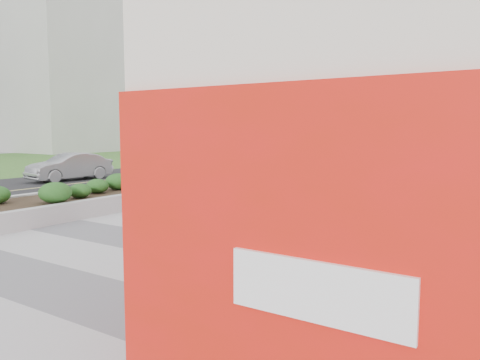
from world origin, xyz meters
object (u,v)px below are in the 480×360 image
Objects in this scene: skateboarder at (158,203)px; car_dark at (262,159)px; planter at (150,187)px; traffic_signal_near at (254,128)px; traffic_signal_far at (136,128)px; car_silver at (70,167)px.

skateboarder is 0.29× the size of car_dark.
car_dark is (-3.00, 13.59, 0.30)m from planter.
skateboarder is (6.04, -14.62, -2.04)m from traffic_signal_near.
traffic_signal_far is at bearing -163.70° from car_dark.
car_silver reaches higher than skateboarder.
traffic_signal_near is (-1.73, 10.50, 2.34)m from planter.
traffic_signal_near is 15.95m from skateboarder.
skateboarder is 13.94m from car_silver.
traffic_signal_far reaches higher than skateboarder.
skateboarder is (15.24, -14.12, -2.04)m from traffic_signal_far.
car_silver is at bearing -69.13° from traffic_signal_far.
traffic_signal_near is 10.48m from car_silver.
traffic_signal_far is 0.85× the size of car_dark.
car_silver is (-6.29, -8.12, -2.05)m from traffic_signal_near.
car_dark is at bearing 90.43° from skateboarder.
traffic_signal_far is 2.94× the size of skateboarder.
traffic_signal_far is at bearing -176.89° from traffic_signal_near.
traffic_signal_near is 0.97× the size of car_silver.
traffic_signal_far is 8.41m from car_silver.
car_silver is at bearing -127.78° from traffic_signal_near.
planter is at bearing -80.65° from traffic_signal_near.
car_dark reaches higher than planter.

